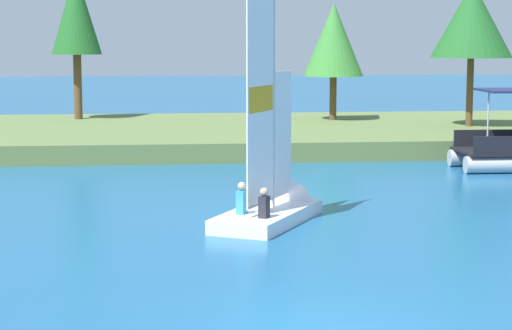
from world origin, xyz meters
TOP-DOWN VIEW (x-y plane):
  - shore_bank at (0.00, 27.50)m, footprint 80.00×14.21m
  - shoreline_tree_left at (-6.32, 31.74)m, footprint 2.36×2.36m
  - shoreline_tree_midleft at (5.68, 30.00)m, footprint 2.80×2.80m
  - shoreline_tree_centre at (11.06, 26.23)m, footprint 3.55×3.55m
  - sailboat at (0.53, 9.75)m, footprint 3.44×4.62m

SIDE VIEW (x-z plane):
  - shore_bank at x=0.00m, z-range 0.00..0.75m
  - sailboat at x=0.53m, z-range -2.91..3.82m
  - shoreline_tree_midleft at x=5.68m, z-range 1.76..7.23m
  - shoreline_tree_centre at x=11.06m, z-range 2.23..8.46m
  - shoreline_tree_left at x=-6.32m, z-range 2.21..9.29m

